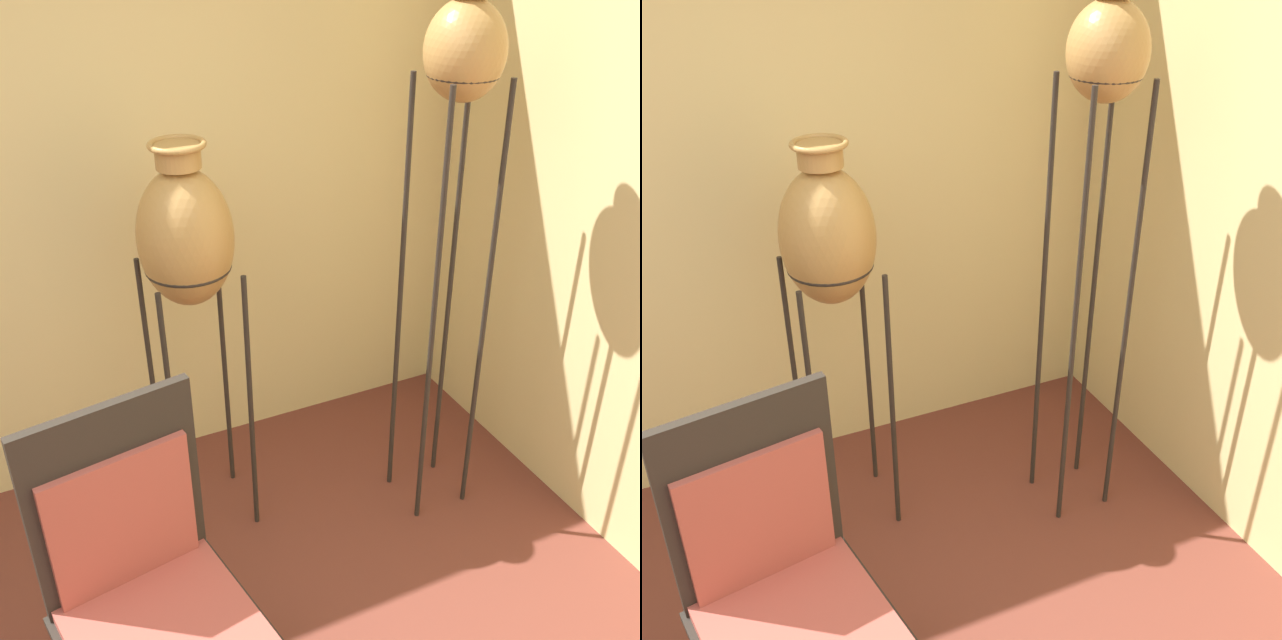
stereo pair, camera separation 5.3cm
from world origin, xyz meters
TOP-DOWN VIEW (x-y plane):
  - vase_stand_tall at (1.58, 1.31)m, footprint 0.27×0.27m
  - vase_stand_medium at (0.70, 1.59)m, footprint 0.33×0.33m
  - chair at (0.29, 0.77)m, footprint 0.59×0.59m

SIDE VIEW (x-z plane):
  - chair at x=0.29m, z-range 0.05..1.17m
  - vase_stand_medium at x=0.70m, z-range 0.44..2.01m
  - vase_stand_tall at x=1.58m, z-range 0.71..2.77m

